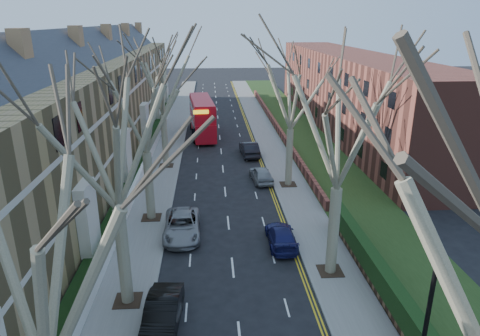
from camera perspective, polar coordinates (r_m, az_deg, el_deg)
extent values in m
cube|color=slate|center=(54.42, -9.06, 3.99)|extent=(3.00, 102.00, 0.12)
cube|color=slate|center=(54.67, 3.60, 4.27)|extent=(3.00, 102.00, 0.12)
cube|color=#957D4C|center=(47.01, -19.74, 6.89)|extent=(9.00, 78.00, 10.00)
cube|color=#2E3238|center=(46.21, -20.59, 14.15)|extent=(4.67, 78.00, 4.67)
cube|color=beige|center=(46.33, -14.21, 5.36)|extent=(0.12, 78.00, 0.35)
cube|color=beige|center=(45.65, -14.57, 9.62)|extent=(0.12, 78.00, 0.35)
cube|color=brown|center=(60.04, 14.31, 9.89)|extent=(8.00, 54.00, 10.00)
cube|color=brown|center=(58.62, 4.76, 5.78)|extent=(0.35, 54.00, 0.90)
cube|color=black|center=(21.87, 21.87, -18.34)|extent=(0.70, 24.00, 1.20)
cube|color=white|center=(46.81, -11.87, 2.01)|extent=(0.30, 78.00, 1.00)
cube|color=#203714|center=(55.41, 8.24, 4.41)|extent=(6.00, 102.00, 0.06)
cube|color=black|center=(13.07, 24.96, -10.28)|extent=(0.18, 0.50, 0.22)
cylinder|color=#736B52|center=(22.91, -15.27, -11.40)|extent=(0.64, 0.64, 5.25)
cube|color=#2D2116|center=(24.32, -14.71, -16.71)|extent=(1.40, 1.40, 0.05)
cylinder|color=#736B52|center=(31.84, -12.01, -2.38)|extent=(0.64, 0.64, 5.07)
cube|color=#2D2116|center=(32.83, -11.71, -6.48)|extent=(1.40, 1.40, 0.05)
cylinder|color=#736B52|center=(43.12, -9.99, 3.60)|extent=(0.60, 0.60, 5.25)
cube|color=#2D2116|center=(43.89, -9.80, 0.32)|extent=(1.40, 1.40, 0.05)
cylinder|color=#736B52|center=(25.14, 12.33, -8.25)|extent=(0.64, 0.64, 5.25)
cube|color=#2D2116|center=(26.43, 11.92, -13.28)|extent=(1.40, 1.40, 0.05)
cylinder|color=#736B52|center=(37.78, 6.58, 1.39)|extent=(0.60, 0.60, 5.07)
cube|color=#2D2116|center=(38.63, 6.44, -2.17)|extent=(1.40, 1.40, 0.05)
cube|color=#B10C19|center=(54.91, -5.05, 5.80)|extent=(3.55, 11.21, 2.20)
cube|color=#B10C19|center=(54.47, -5.12, 7.95)|extent=(3.49, 10.66, 2.00)
cube|color=black|center=(54.81, -5.07, 6.25)|extent=(3.48, 10.33, 0.90)
cube|color=black|center=(54.45, -5.12, 8.05)|extent=(3.46, 10.11, 0.90)
imported|color=black|center=(21.99, -10.32, -18.72)|extent=(1.87, 4.65, 1.50)
imported|color=gray|center=(29.91, -7.73, -7.62)|extent=(2.57, 5.36, 1.47)
imported|color=#171952|center=(28.65, 5.52, -9.02)|extent=(1.80, 4.40, 1.28)
imported|color=gray|center=(39.25, 2.83, -0.83)|extent=(2.14, 4.30, 1.41)
imported|color=black|center=(46.62, 1.25, 2.57)|extent=(2.00, 4.87, 1.57)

